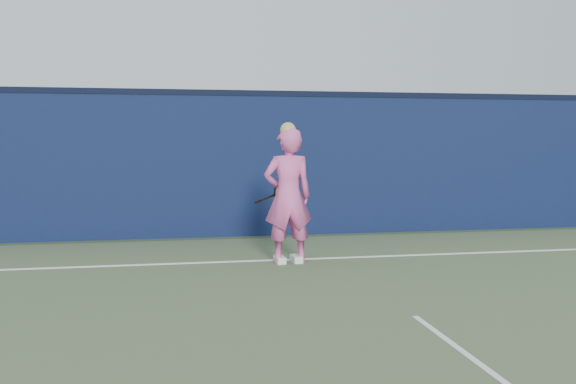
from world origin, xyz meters
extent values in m
plane|color=#2F442A|center=(0.00, 0.00, 0.00)|extent=(80.00, 80.00, 0.00)
cube|color=#0E153D|center=(0.00, 6.50, 1.25)|extent=(24.00, 0.40, 2.50)
cube|color=black|center=(0.00, 6.50, 2.55)|extent=(24.00, 0.42, 0.10)
imported|color=#E358A2|center=(-0.74, 3.82, 0.94)|extent=(0.72, 0.51, 1.88)
sphere|color=tan|center=(-0.74, 3.82, 1.85)|extent=(0.22, 0.22, 0.22)
cube|color=white|center=(-0.62, 3.83, 0.05)|extent=(0.14, 0.29, 0.10)
cube|color=white|center=(-0.86, 3.81, 0.05)|extent=(0.14, 0.29, 0.10)
torus|color=black|center=(-0.75, 4.32, 0.95)|extent=(0.27, 0.24, 0.31)
torus|color=gold|center=(-0.75, 4.32, 0.95)|extent=(0.22, 0.19, 0.26)
cylinder|color=beige|center=(-0.75, 4.32, 0.95)|extent=(0.21, 0.18, 0.26)
cylinder|color=black|center=(-0.98, 4.24, 0.88)|extent=(0.26, 0.17, 0.10)
cylinder|color=black|center=(-1.10, 4.19, 0.84)|extent=(0.13, 0.10, 0.07)
cube|color=white|center=(0.00, 4.00, 0.01)|extent=(11.00, 0.08, 0.01)
camera|label=1|loc=(-2.25, -4.47, 1.71)|focal=38.00mm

